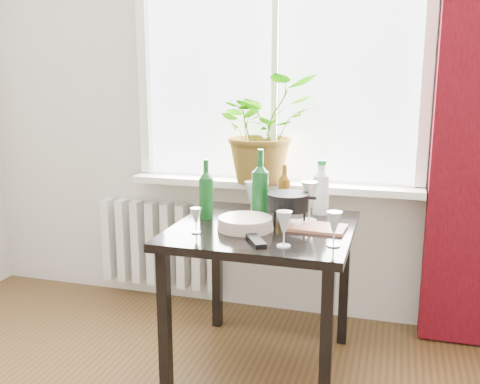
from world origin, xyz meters
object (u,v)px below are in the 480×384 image
(potted_plant, at_px, (263,129))
(tv_remote, at_px, (256,241))
(plate_stack, at_px, (245,223))
(bottle_amber, at_px, (284,188))
(radiator, at_px, (160,244))
(wineglass_far_right, at_px, (334,229))
(table, at_px, (263,244))
(fondue_pot, at_px, (288,209))
(wineglass_front_right, at_px, (284,229))
(cutting_board, at_px, (316,228))
(wineglass_back_center, at_px, (310,201))
(cleaning_bottle, at_px, (321,187))
(wine_bottle_left, at_px, (206,189))
(wine_bottle_right, at_px, (260,184))
(wineglass_back_left, at_px, (251,198))
(wineglass_front_left, at_px, (196,220))

(potted_plant, xyz_separation_m, tv_remote, (0.18, -0.82, -0.41))
(plate_stack, bearing_deg, bottle_amber, 75.09)
(potted_plant, relative_size, plate_stack, 2.32)
(radiator, xyz_separation_m, bottle_amber, (0.89, -0.32, 0.49))
(wineglass_far_right, bearing_deg, table, 148.82)
(plate_stack, bearing_deg, fondue_pot, 38.01)
(wineglass_front_right, height_order, tv_remote, wineglass_front_right)
(cutting_board, bearing_deg, wineglass_back_center, 111.16)
(wineglass_far_right, relative_size, tv_remote, 0.91)
(potted_plant, height_order, cutting_board, potted_plant)
(cleaning_bottle, distance_m, fondue_pot, 0.29)
(wine_bottle_left, bearing_deg, cutting_board, -4.42)
(potted_plant, bearing_deg, bottle_amber, -52.75)
(wine_bottle_right, relative_size, plate_stack, 1.35)
(radiator, bearing_deg, plate_stack, -42.21)
(tv_remote, bearing_deg, fondue_pot, 47.13)
(plate_stack, bearing_deg, wineglass_back_left, 99.50)
(wineglass_front_right, bearing_deg, bottle_amber, 101.82)
(wineglass_front_right, xyz_separation_m, wineglass_back_left, (-0.28, 0.49, 0.01))
(wineglass_back_left, relative_size, cutting_board, 0.64)
(table, relative_size, bottle_amber, 3.34)
(cleaning_bottle, bearing_deg, bottle_amber, -179.69)
(cleaning_bottle, relative_size, wineglass_far_right, 1.87)
(wineglass_front_right, distance_m, wineglass_far_right, 0.21)
(wine_bottle_right, bearing_deg, radiator, 147.99)
(wineglass_far_right, distance_m, cutting_board, 0.27)
(wine_bottle_left, distance_m, wineglass_front_right, 0.59)
(cleaning_bottle, xyz_separation_m, wineglass_front_right, (-0.07, -0.60, -0.07))
(potted_plant, bearing_deg, wineglass_front_right, -69.96)
(wineglass_far_right, distance_m, wineglass_front_left, 0.63)
(potted_plant, xyz_separation_m, wineglass_back_center, (0.34, -0.39, -0.31))
(radiator, relative_size, wineglass_back_center, 3.89)
(tv_remote, height_order, cutting_board, tv_remote)
(bottle_amber, relative_size, wineglass_front_right, 1.62)
(wineglass_far_right, height_order, tv_remote, wineglass_far_right)
(bottle_amber, distance_m, wineglass_front_right, 0.61)
(table, relative_size, wineglass_back_center, 4.14)
(radiator, distance_m, bottle_amber, 1.06)
(wineglass_back_left, height_order, cutting_board, wineglass_back_left)
(wineglass_front_right, height_order, wineglass_front_left, wineglass_front_right)
(potted_plant, bearing_deg, wineglass_back_left, -85.37)
(radiator, height_order, cutting_board, cutting_board)
(wine_bottle_left, height_order, wineglass_front_left, wine_bottle_left)
(radiator, bearing_deg, tv_remote, -45.43)
(wine_bottle_right, distance_m, fondue_pot, 0.20)
(wine_bottle_right, bearing_deg, cleaning_bottle, 33.19)
(wine_bottle_left, relative_size, wineglass_front_right, 1.94)
(table, xyz_separation_m, cutting_board, (0.25, 0.02, 0.10))
(potted_plant, distance_m, fondue_pot, 0.64)
(bottle_amber, height_order, wineglass_back_left, bottle_amber)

